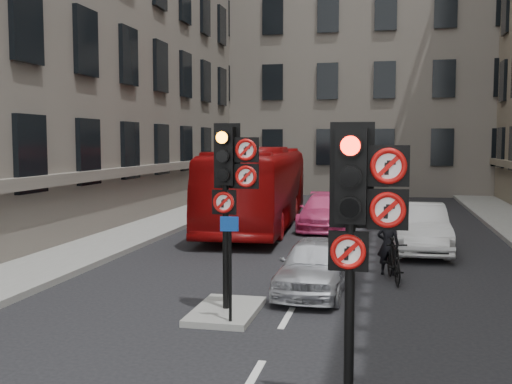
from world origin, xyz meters
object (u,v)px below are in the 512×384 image
at_px(signal_near, 358,208).
at_px(car_silver, 315,265).
at_px(signal_far, 230,175).
at_px(motorcycle, 394,260).
at_px(info_sign, 230,254).
at_px(motorcyclist, 388,245).
at_px(car_pink, 325,212).
at_px(car_white, 419,228).
at_px(bus_red, 258,187).

bearing_deg(signal_near, car_silver, 101.09).
xyz_separation_m(signal_far, motorcycle, (3.12, 3.47, -2.19)).
bearing_deg(info_sign, motorcyclist, 53.30).
bearing_deg(signal_far, info_sign, -75.19).
distance_m(car_pink, motorcycle, 8.72).
xyz_separation_m(car_white, info_sign, (-3.70, -8.53, 0.62)).
bearing_deg(signal_near, car_pink, 97.11).
relative_size(car_silver, car_white, 0.81).
bearing_deg(signal_near, car_white, 83.63).
bearing_deg(motorcyclist, motorcycle, 107.45).
bearing_deg(motorcyclist, info_sign, 68.25).
distance_m(signal_near, motorcycle, 7.77).
distance_m(signal_near, bus_red, 16.36).
xyz_separation_m(car_pink, bus_red, (-2.58, -0.14, 0.92)).
relative_size(car_pink, info_sign, 2.35).
relative_size(car_silver, motorcycle, 2.10).
xyz_separation_m(motorcycle, info_sign, (-2.91, -4.28, 0.84)).
distance_m(car_pink, motorcyclist, 7.97).
bearing_deg(info_sign, car_pink, 80.37).
height_order(bus_red, motorcyclist, bus_red).
height_order(car_silver, info_sign, info_sign).
distance_m(car_white, motorcyclist, 3.63).
relative_size(signal_far, info_sign, 1.88).
bearing_deg(car_pink, motorcyclist, -73.46).
relative_size(signal_far, car_silver, 1.00).
bearing_deg(car_silver, signal_far, -120.77).
relative_size(car_white, motorcyclist, 2.90).
distance_m(motorcycle, info_sign, 5.24).
relative_size(signal_near, signal_far, 1.00).
xyz_separation_m(signal_near, signal_far, (-2.60, 4.00, 0.12)).
relative_size(signal_near, car_white, 0.81).
relative_size(car_silver, motorcyclist, 2.35).
relative_size(motorcycle, motorcyclist, 1.12).
bearing_deg(car_white, car_silver, -116.72).
height_order(signal_near, signal_far, signal_far).
height_order(car_silver, car_white, car_white).
xyz_separation_m(signal_near, info_sign, (-2.39, 3.19, -1.23)).
xyz_separation_m(signal_far, car_silver, (1.41, 2.07, -2.09)).
relative_size(bus_red, info_sign, 5.91).
bearing_deg(signal_far, motorcyclist, 54.62).
xyz_separation_m(signal_far, car_white, (3.91, 7.72, -1.98)).
distance_m(car_silver, motorcycle, 2.22).
bearing_deg(bus_red, motorcycle, -61.57).
bearing_deg(motorcycle, motorcyclist, 91.36).
height_order(car_white, motorcycle, car_white).
distance_m(signal_near, signal_far, 4.77).
distance_m(car_silver, info_sign, 3.20).
bearing_deg(car_silver, car_white, 69.63).
bearing_deg(signal_far, motorcycle, 48.03).
relative_size(signal_near, info_sign, 1.88).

